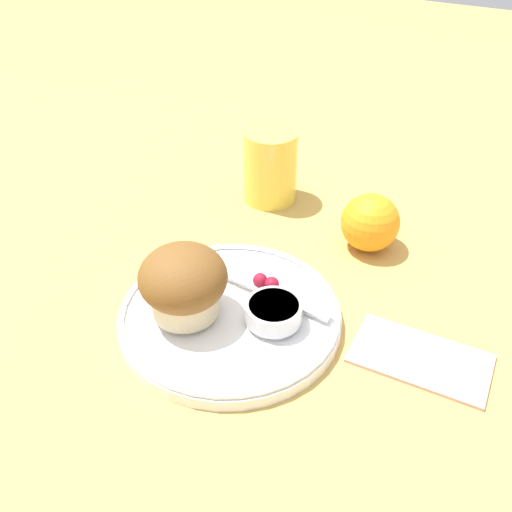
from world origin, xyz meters
name	(u,v)px	position (x,y,z in m)	size (l,w,h in m)	color
ground_plane	(237,330)	(0.00, 0.00, 0.00)	(3.00, 3.00, 0.00)	tan
plate	(230,315)	(-0.01, 0.01, 0.01)	(0.24, 0.24, 0.02)	white
muffin	(183,283)	(-0.05, -0.02, 0.06)	(0.09, 0.09, 0.08)	beige
cream_ramekin	(274,311)	(0.04, 0.01, 0.03)	(0.06, 0.06, 0.02)	silver
berry_pair	(265,282)	(0.01, 0.06, 0.03)	(0.03, 0.02, 0.02)	maroon
butter_knife	(261,287)	(0.00, 0.05, 0.02)	(0.18, 0.04, 0.00)	silver
orange_fruit	(370,223)	(0.08, 0.21, 0.04)	(0.07, 0.07, 0.07)	orange
juice_glass	(270,166)	(-0.09, 0.26, 0.05)	(0.08, 0.08, 0.10)	#EAD14C
folded_napkin	(421,357)	(0.19, 0.05, 0.00)	(0.14, 0.08, 0.01)	#D19E93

